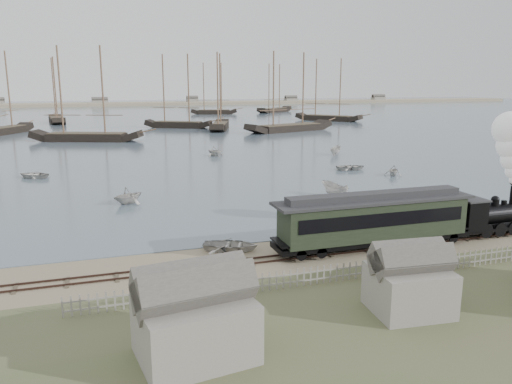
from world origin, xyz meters
name	(u,v)px	position (x,y,z in m)	size (l,w,h in m)	color
ground	(292,248)	(0.00, 0.00, 0.00)	(600.00, 600.00, 0.00)	#9D8D6F
harbor_water	(130,115)	(0.00, 170.00, 0.03)	(600.00, 336.00, 0.06)	#4B5D6B
rail_track	(302,256)	(0.00, -2.00, 0.04)	(120.00, 1.80, 0.16)	#35221D
picket_fence_west	(234,295)	(-6.50, -7.00, 0.00)	(19.00, 0.10, 1.20)	gray
picket_fence_east	(499,263)	(12.50, -7.50, 0.00)	(15.00, 0.10, 1.20)	gray
shed_left	(196,357)	(-10.00, -13.00, 0.00)	(5.00, 4.00, 4.10)	gray
shed_mid	(408,311)	(2.00, -12.00, 0.00)	(4.00, 3.50, 3.60)	gray
far_spit	(119,106)	(0.00, 250.00, 0.00)	(500.00, 20.00, 1.80)	tan
locomotive	(507,181)	(17.94, -2.00, 4.47)	(7.78, 2.91, 9.70)	black
passenger_coach	(374,218)	(5.75, -2.00, 2.38)	(15.61, 3.01, 3.79)	black
beached_dinghy	(231,245)	(-4.62, 0.81, 0.42)	(4.10, 2.92, 0.85)	#B8B5AF
rowboat_1	(128,195)	(-10.90, 18.24, 0.96)	(3.42, 2.95, 1.80)	#B8B5AF
rowboat_2	(334,190)	(10.80, 14.45, 0.85)	(4.11, 1.55, 1.59)	#B8B5AF
rowboat_3	(351,167)	(20.92, 29.33, 0.50)	(4.21, 3.01, 0.87)	#B8B5AF
rowboat_4	(393,170)	(24.20, 23.64, 0.77)	(2.71, 2.34, 1.43)	#B8B5AF
rowboat_5	(335,151)	(25.61, 43.62, 0.79)	(3.80, 1.43, 1.47)	#B8B5AF
rowboat_6	(33,175)	(-21.82, 36.80, 0.49)	(4.16, 2.97, 0.86)	#B8B5AF
rowboat_7	(215,151)	(5.49, 48.92, 0.94)	(3.34, 2.88, 1.76)	#B8B5AF
schooner_1	(0,92)	(-34.69, 100.84, 10.06)	(19.10, 4.41, 20.00)	black
schooner_2	(84,94)	(-15.41, 79.15, 10.06)	(23.47, 5.42, 20.00)	black
schooner_3	(219,91)	(18.10, 96.43, 10.06)	(18.64, 4.30, 20.00)	black
schooner_4	(290,92)	(34.22, 86.56, 10.06)	(25.77, 5.95, 20.00)	black
schooner_5	(329,90)	(59.65, 116.22, 10.06)	(22.34, 5.16, 20.00)	black
schooner_7	(54,90)	(-24.67, 133.91, 10.06)	(19.64, 4.53, 20.00)	black
schooner_8	(213,88)	(31.75, 161.45, 10.06)	(18.01, 4.16, 20.00)	black
schooner_9	(275,88)	(59.08, 166.14, 10.06)	(20.93, 4.83, 20.00)	black
schooner_10	(177,91)	(8.46, 105.06, 10.06)	(18.65, 4.30, 20.00)	black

